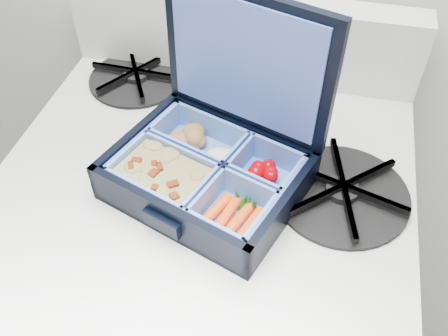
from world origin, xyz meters
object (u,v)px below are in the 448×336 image
(burner_grate, at_px, (343,189))
(bento_box, at_px, (207,175))
(stove, at_px, (210,321))
(fork, at_px, (268,139))

(burner_grate, bearing_deg, bento_box, -170.17)
(stove, distance_m, burner_grate, 0.45)
(stove, distance_m, bento_box, 0.43)
(stove, bearing_deg, fork, 50.03)
(bento_box, height_order, fork, bento_box)
(bento_box, height_order, burner_grate, bento_box)
(bento_box, bearing_deg, fork, 80.13)
(bento_box, bearing_deg, stove, 133.37)
(stove, bearing_deg, bento_box, -65.78)
(stove, height_order, burner_grate, burner_grate)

